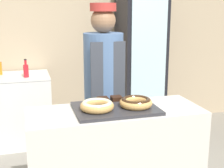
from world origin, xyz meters
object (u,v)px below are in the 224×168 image
at_px(brownie_back_right, 116,98).
at_px(baker_person, 104,91).
at_px(donut_light_glaze, 97,105).
at_px(chest_freezer, 8,110).
at_px(brownie_back_left, 103,99).
at_px(bottle_red, 26,70).
at_px(beverage_fridge, 140,61).
at_px(serving_tray, 116,108).
at_px(donut_chocolate_glaze, 136,102).

height_order(brownie_back_right, baker_person, baker_person).
distance_m(donut_light_glaze, chest_freezer, 2.01).
height_order(brownie_back_left, brownie_back_right, same).
xyz_separation_m(donut_light_glaze, baker_person, (0.21, 0.64, -0.07)).
relative_size(brownie_back_right, bottle_red, 0.38).
distance_m(chest_freezer, bottle_red, 0.59).
relative_size(baker_person, chest_freezer, 1.66).
bearing_deg(beverage_fridge, chest_freezer, 179.78).
bearing_deg(chest_freezer, beverage_fridge, -0.22).
distance_m(brownie_back_left, brownie_back_right, 0.11).
height_order(serving_tray, baker_person, baker_person).
xyz_separation_m(serving_tray, baker_person, (0.06, 0.60, -0.02)).
bearing_deg(serving_tray, donut_chocolate_glaze, -13.04).
height_order(donut_light_glaze, bottle_red, bottle_red).
distance_m(serving_tray, brownie_back_left, 0.18).
distance_m(baker_person, bottle_red, 1.23).
bearing_deg(serving_tray, brownie_back_left, 108.24).
relative_size(serving_tray, bottle_red, 2.84).
xyz_separation_m(serving_tray, brownie_back_left, (-0.06, 0.17, 0.03)).
bearing_deg(chest_freezer, brownie_back_left, -62.14).
bearing_deg(brownie_back_right, donut_light_glaze, -135.12).
bearing_deg(donut_light_glaze, baker_person, 71.75).
bearing_deg(bottle_red, donut_light_glaze, -73.34).
bearing_deg(chest_freezer, donut_light_glaze, -67.50).
distance_m(donut_chocolate_glaze, chest_freezer, 2.14).
relative_size(beverage_fridge, bottle_red, 8.98).
xyz_separation_m(donut_light_glaze, chest_freezer, (-0.74, 1.78, -0.54)).
xyz_separation_m(serving_tray, chest_freezer, (-0.89, 1.75, -0.49)).
xyz_separation_m(donut_chocolate_glaze, baker_person, (-0.09, 0.64, -0.07)).
relative_size(donut_chocolate_glaze, baker_person, 0.14).
distance_m(donut_light_glaze, baker_person, 0.68).
relative_size(beverage_fridge, chest_freezer, 1.90).
relative_size(serving_tray, donut_chocolate_glaze, 2.50).
height_order(serving_tray, bottle_red, bottle_red).
bearing_deg(serving_tray, bottle_red, 111.78).
xyz_separation_m(brownie_back_right, baker_person, (0.00, 0.43, -0.05)).
height_order(serving_tray, donut_chocolate_glaze, donut_chocolate_glaze).
relative_size(serving_tray, chest_freezer, 0.60).
bearing_deg(serving_tray, brownie_back_right, 71.76).
distance_m(brownie_back_left, bottle_red, 1.56).
distance_m(donut_light_glaze, brownie_back_left, 0.23).
xyz_separation_m(beverage_fridge, chest_freezer, (-1.75, 0.01, -0.54)).
distance_m(brownie_back_right, bottle_red, 1.60).
relative_size(donut_light_glaze, beverage_fridge, 0.13).
xyz_separation_m(serving_tray, donut_chocolate_glaze, (0.15, -0.04, 0.05)).
bearing_deg(donut_chocolate_glaze, serving_tray, 166.96).
bearing_deg(donut_light_glaze, donut_chocolate_glaze, 0.00).
height_order(donut_chocolate_glaze, baker_person, baker_person).
relative_size(serving_tray, donut_light_glaze, 2.50).
height_order(beverage_fridge, chest_freezer, beverage_fridge).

